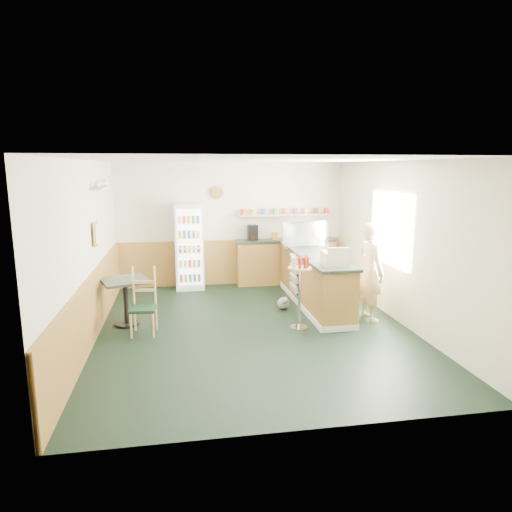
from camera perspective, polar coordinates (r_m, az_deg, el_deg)
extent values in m
plane|color=black|center=(7.56, -0.38, -9.00)|extent=(6.00, 6.00, 0.00)
cube|color=beige|center=(10.16, -3.13, 4.00)|extent=(5.00, 0.02, 2.70)
cube|color=beige|center=(7.25, -20.37, 0.49)|extent=(0.02, 6.00, 2.70)
cube|color=beige|center=(8.00, 17.65, 1.59)|extent=(0.02, 6.00, 2.70)
cube|color=white|center=(7.11, -0.41, 12.00)|extent=(5.00, 6.00, 0.02)
cube|color=#A17534|center=(10.26, -3.05, -0.74)|extent=(4.98, 0.05, 1.00)
cube|color=#A17534|center=(7.44, -19.63, -5.95)|extent=(0.05, 5.98, 1.00)
cube|color=white|center=(8.22, 16.47, 3.31)|extent=(0.06, 1.45, 1.25)
cube|color=gold|center=(7.70, -19.36, 2.64)|extent=(0.03, 0.32, 0.38)
cube|color=silver|center=(8.12, -18.75, 8.05)|extent=(0.18, 1.20, 0.03)
cylinder|color=olive|center=(10.00, -4.85, 7.89)|extent=(0.26, 0.04, 0.26)
cube|color=#A17534|center=(8.72, 7.27, -3.10)|extent=(0.60, 2.95, 0.95)
cube|color=silver|center=(8.83, 7.20, -5.77)|extent=(0.64, 2.97, 0.10)
cube|color=#253328|center=(8.61, 7.35, 0.20)|extent=(0.68, 3.01, 0.05)
cube|color=#A17534|center=(10.31, 3.70, -0.84)|extent=(2.20, 0.38, 0.95)
cube|color=#253328|center=(10.21, 3.74, 1.96)|extent=(2.24, 0.42, 0.05)
cube|color=tan|center=(10.22, 3.67, 5.16)|extent=(2.10, 0.22, 0.04)
cube|color=black|center=(10.04, -0.42, 2.95)|extent=(0.22, 0.18, 0.34)
cylinder|color=#B2664C|center=(10.03, -1.63, 5.53)|extent=(0.10, 0.10, 0.12)
cylinder|color=#B2664C|center=(10.07, -0.29, 5.56)|extent=(0.10, 0.10, 0.12)
cylinder|color=#B2664C|center=(10.11, 1.05, 5.58)|extent=(0.10, 0.10, 0.12)
cylinder|color=#B2664C|center=(10.16, 2.37, 5.60)|extent=(0.10, 0.10, 0.12)
cylinder|color=#B2664C|center=(10.21, 3.68, 5.61)|extent=(0.10, 0.10, 0.12)
cylinder|color=#B2664C|center=(10.27, 4.98, 5.62)|extent=(0.10, 0.10, 0.12)
cylinder|color=#B2664C|center=(10.33, 6.26, 5.63)|extent=(0.10, 0.10, 0.12)
cylinder|color=#B2664C|center=(10.40, 7.52, 5.63)|extent=(0.10, 0.10, 0.12)
cylinder|color=#B2664C|center=(10.47, 8.77, 5.64)|extent=(0.10, 0.10, 0.12)
cube|color=white|center=(9.94, -8.35, 1.21)|extent=(0.60, 0.43, 1.83)
cube|color=white|center=(9.71, -8.32, 1.04)|extent=(0.51, 0.02, 1.62)
cube|color=silver|center=(9.64, -8.31, 0.97)|extent=(0.55, 0.02, 1.68)
cube|color=silver|center=(9.31, 6.02, 1.38)|extent=(0.88, 0.46, 0.06)
cube|color=silver|center=(9.27, 6.05, 2.90)|extent=(0.86, 0.44, 0.44)
cube|color=beige|center=(7.57, 9.76, -0.32)|extent=(0.41, 0.43, 0.22)
imported|color=tan|center=(7.99, 14.16, -1.94)|extent=(0.48, 0.62, 1.69)
cylinder|color=silver|center=(7.60, 5.37, -8.85)|extent=(0.30, 0.30, 0.02)
cylinder|color=silver|center=(7.45, 5.44, -5.25)|extent=(0.04, 0.04, 0.99)
cylinder|color=tan|center=(7.33, 5.51, -1.51)|extent=(0.38, 0.38, 0.03)
cylinder|color=red|center=(7.31, 6.44, -0.78)|extent=(0.05, 0.05, 0.17)
cylinder|color=red|center=(7.39, 6.18, -0.65)|extent=(0.05, 0.05, 0.17)
cylinder|color=red|center=(7.42, 5.55, -0.58)|extent=(0.05, 0.05, 0.17)
cylinder|color=red|center=(7.39, 4.90, -0.62)|extent=(0.05, 0.05, 0.17)
cylinder|color=red|center=(7.31, 4.61, -0.74)|extent=(0.05, 0.05, 0.17)
cylinder|color=red|center=(7.23, 4.86, -0.88)|extent=(0.05, 0.05, 0.17)
cylinder|color=red|center=(7.19, 5.50, -0.95)|extent=(0.05, 0.05, 0.17)
cylinder|color=red|center=(7.22, 6.16, -0.91)|extent=(0.05, 0.05, 0.17)
cube|color=black|center=(8.80, 4.89, -4.44)|extent=(0.05, 0.46, 0.03)
cube|color=beige|center=(8.77, 4.77, -4.01)|extent=(0.09, 0.42, 0.16)
cube|color=black|center=(8.75, 4.91, -3.25)|extent=(0.05, 0.46, 0.03)
cube|color=beige|center=(8.73, 4.79, -2.81)|extent=(0.09, 0.42, 0.16)
cube|color=black|center=(8.70, 4.93, -2.05)|extent=(0.05, 0.46, 0.03)
cube|color=beige|center=(8.68, 4.81, -1.61)|extent=(0.09, 0.42, 0.16)
cube|color=black|center=(8.66, 4.95, -0.84)|extent=(0.05, 0.46, 0.03)
cube|color=beige|center=(8.64, 4.83, -0.39)|extent=(0.09, 0.42, 0.16)
cylinder|color=black|center=(8.00, -15.80, -8.13)|extent=(0.41, 0.41, 0.04)
cylinder|color=black|center=(7.89, -15.94, -5.62)|extent=(0.08, 0.08, 0.71)
cube|color=#253328|center=(7.80, -16.08, -2.97)|extent=(0.91, 0.91, 0.04)
cube|color=black|center=(7.37, -13.92, -6.42)|extent=(0.43, 0.43, 0.05)
cylinder|color=tan|center=(7.29, -15.26, -8.45)|extent=(0.03, 0.03, 0.41)
cylinder|color=tan|center=(7.27, -12.59, -8.40)|extent=(0.03, 0.03, 0.41)
cylinder|color=tan|center=(7.61, -15.02, -7.61)|extent=(0.03, 0.03, 0.41)
cylinder|color=tan|center=(7.59, -12.47, -7.56)|extent=(0.03, 0.03, 0.41)
cube|color=tan|center=(7.46, -13.93, -3.68)|extent=(0.36, 0.07, 0.64)
sphere|color=gray|center=(8.51, 3.41, -5.94)|extent=(0.22, 0.22, 0.22)
sphere|color=gray|center=(8.39, 3.59, -5.57)|extent=(0.13, 0.13, 0.13)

